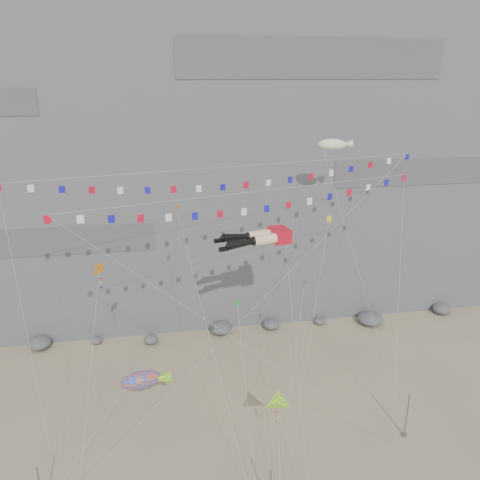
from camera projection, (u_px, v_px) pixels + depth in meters
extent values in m
plane|color=tan|center=(248.00, 438.00, 38.76)|extent=(120.00, 120.00, 0.00)
cube|color=slate|center=(203.00, 103.00, 60.14)|extent=(80.00, 28.00, 50.00)
cylinder|color=slate|center=(407.00, 415.00, 38.30)|extent=(0.12, 0.12, 4.18)
cube|color=red|center=(280.00, 235.00, 40.12)|extent=(1.83, 2.23, 1.16)
cylinder|color=#FFD19F|center=(265.00, 239.00, 39.00)|extent=(2.10, 1.28, 0.85)
sphere|color=black|center=(254.00, 241.00, 38.65)|extent=(0.78, 0.78, 0.78)
cone|color=black|center=(241.00, 244.00, 38.25)|extent=(2.44, 1.22, 0.80)
cube|color=black|center=(224.00, 249.00, 37.77)|extent=(0.81, 0.50, 0.28)
cylinder|color=#FFD19F|center=(259.00, 235.00, 40.01)|extent=(2.10, 1.28, 0.85)
sphere|color=black|center=(248.00, 237.00, 39.65)|extent=(0.78, 0.78, 0.78)
cone|color=black|center=(236.00, 237.00, 39.19)|extent=(2.45, 1.23, 0.85)
cube|color=black|center=(219.00, 241.00, 38.65)|extent=(0.81, 0.50, 0.28)
cylinder|color=gray|center=(294.00, 361.00, 35.80)|extent=(0.03, 0.03, 21.29)
cylinder|color=gray|center=(154.00, 320.00, 35.81)|extent=(0.03, 0.03, 28.08)
cylinder|color=gray|center=(327.00, 322.00, 36.76)|extent=(0.03, 0.03, 23.35)
cube|color=slate|center=(392.00, 443.00, 38.14)|extent=(0.16, 0.16, 0.10)
cylinder|color=gray|center=(89.00, 382.00, 34.41)|extent=(0.03, 0.03, 16.92)
cylinder|color=gray|center=(99.00, 436.00, 34.21)|extent=(0.03, 0.03, 9.84)
cylinder|color=gray|center=(279.00, 459.00, 32.99)|extent=(0.03, 0.03, 7.55)
cylinder|color=gray|center=(367.00, 281.00, 41.40)|extent=(0.03, 0.03, 26.37)
cube|color=slate|center=(407.00, 436.00, 38.88)|extent=(0.16, 0.16, 0.10)
cylinder|color=gray|center=(212.00, 348.00, 34.81)|extent=(0.03, 0.03, 22.99)
cylinder|color=gray|center=(292.00, 381.00, 36.56)|extent=(0.03, 0.03, 16.52)
cylinder|color=gray|center=(247.00, 399.00, 35.26)|extent=(0.03, 0.03, 15.31)
cylinder|color=gray|center=(310.00, 341.00, 37.59)|extent=(0.03, 0.03, 21.73)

